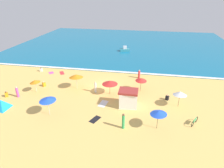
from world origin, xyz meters
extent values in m
plane|color=#EDBC60|center=(0.00, 0.00, 0.00)|extent=(60.00, 60.00, 0.00)
cube|color=#146B93|center=(0.00, 28.00, 0.05)|extent=(60.00, 44.00, 0.10)
cube|color=white|center=(0.00, 6.30, 0.10)|extent=(57.00, 0.70, 0.01)
cube|color=white|center=(4.30, -5.33, 1.05)|extent=(2.43, 2.00, 2.10)
cube|color=#A5332D|center=(4.30, -5.33, 2.24)|extent=(2.46, 1.95, 0.28)
cylinder|color=#4C3823|center=(5.72, -0.65, 0.99)|extent=(0.05, 0.05, 1.98)
cone|color=red|center=(5.72, -0.65, 1.87)|extent=(2.06, 2.08, 0.43)
cylinder|color=silver|center=(-4.13, -1.52, 1.15)|extent=(0.05, 0.05, 2.30)
cone|color=orange|center=(-4.13, -1.52, 2.11)|extent=(2.81, 2.83, 0.63)
cylinder|color=#4C3823|center=(1.30, -2.35, 1.01)|extent=(0.05, 0.05, 2.03)
cone|color=red|center=(1.30, -2.35, 1.84)|extent=(2.39, 2.38, 0.51)
cylinder|color=silver|center=(-4.98, -9.01, 1.13)|extent=(0.05, 0.05, 2.25)
cone|color=blue|center=(-4.98, -9.01, 2.15)|extent=(2.83, 2.83, 0.38)
cylinder|color=silver|center=(-9.75, -3.78, 0.95)|extent=(0.05, 0.05, 1.90)
cone|color=orange|center=(-9.75, -3.78, 1.76)|extent=(1.64, 1.61, 0.52)
cylinder|color=#4C3823|center=(10.85, -4.15, 1.07)|extent=(0.05, 0.05, 2.15)
cone|color=white|center=(10.85, -4.15, 1.95)|extent=(1.91, 1.94, 0.66)
cylinder|color=#4C3823|center=(7.96, -9.31, 1.08)|extent=(0.05, 0.05, 2.16)
cone|color=blue|center=(7.96, -9.31, 2.05)|extent=(2.15, 2.14, 0.48)
pyramid|color=#1999D8|center=(-11.84, -8.69, 0.59)|extent=(2.75, 2.79, 1.19)
torus|color=black|center=(12.52, -7.29, 0.33)|extent=(0.44, 0.64, 0.72)
torus|color=black|center=(11.93, -8.22, 0.33)|extent=(0.44, 0.64, 0.72)
cube|color=green|center=(12.22, -7.75, 0.55)|extent=(0.52, 0.77, 0.36)
cube|color=orange|center=(-13.20, -5.95, 0.34)|extent=(0.52, 0.52, 0.68)
sphere|color=brown|center=(-13.20, -5.95, 0.77)|extent=(0.21, 0.21, 0.21)
cylinder|color=green|center=(4.28, -9.96, 0.83)|extent=(0.43, 0.43, 1.65)
sphere|color=brown|center=(4.28, -9.96, 1.77)|extent=(0.26, 0.26, 0.26)
cube|color=black|center=(9.55, -2.66, 0.31)|extent=(0.55, 0.55, 0.63)
sphere|color=#DBA884|center=(9.55, -2.66, 0.73)|extent=(0.23, 0.23, 0.23)
cube|color=orange|center=(-9.58, -1.78, 0.32)|extent=(0.59, 0.59, 0.64)
sphere|color=beige|center=(-9.58, -1.78, 0.74)|extent=(0.22, 0.22, 0.22)
cube|color=white|center=(-13.30, 4.04, 0.29)|extent=(0.45, 0.45, 0.59)
sphere|color=#9E6B47|center=(-13.30, 4.04, 0.70)|extent=(0.25, 0.25, 0.25)
cylinder|color=#D84CA5|center=(-11.56, -5.68, 0.70)|extent=(0.44, 0.44, 1.41)
sphere|color=beige|center=(-11.56, -5.68, 1.52)|extent=(0.25, 0.25, 0.25)
cylinder|color=white|center=(-0.91, -2.28, 0.74)|extent=(0.42, 0.42, 1.48)
sphere|color=beige|center=(-0.91, -2.28, 1.60)|extent=(0.27, 0.27, 0.27)
cylinder|color=red|center=(5.23, 4.23, 0.65)|extent=(0.52, 0.52, 1.31)
sphere|color=#DBA884|center=(5.23, 4.23, 1.41)|extent=(0.24, 0.24, 0.24)
cube|color=#D84CA5|center=(-11.11, 3.70, 0.01)|extent=(1.37, 1.40, 0.01)
cube|color=black|center=(0.78, -8.97, 0.01)|extent=(1.32, 1.71, 0.01)
cube|color=red|center=(3.10, -0.91, 0.01)|extent=(1.35, 1.03, 0.01)
cube|color=red|center=(-9.10, 3.98, 0.01)|extent=(1.55, 1.86, 0.01)
cube|color=white|center=(0.94, -5.31, 0.01)|extent=(1.25, 1.91, 0.01)
cube|color=teal|center=(0.77, 20.32, 0.41)|extent=(2.59, 1.58, 0.61)
cube|color=silver|center=(0.77, 20.32, 1.08)|extent=(0.97, 0.80, 0.73)
camera|label=1|loc=(6.15, -27.06, 13.71)|focal=30.78mm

